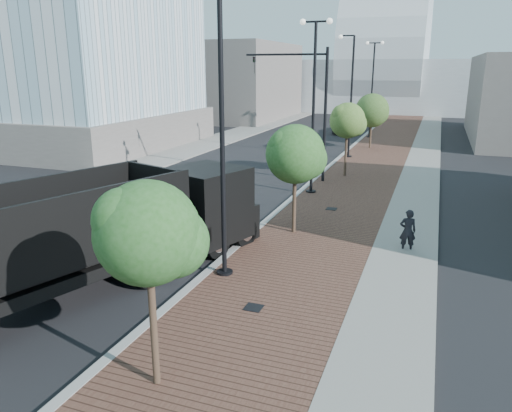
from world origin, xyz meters
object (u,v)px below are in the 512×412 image
(dump_truck, at_px, (137,231))
(pedestrian, at_px, (408,231))
(white_sedan, at_px, (62,251))
(dark_car_mid, at_px, (292,140))

(dump_truck, distance_m, pedestrian, 10.06)
(pedestrian, bearing_deg, white_sedan, 16.62)
(white_sedan, xyz_separation_m, dark_car_mid, (-0.32, 29.85, -0.15))
(white_sedan, bearing_deg, dump_truck, 22.38)
(dump_truck, xyz_separation_m, pedestrian, (8.51, 5.33, -0.69))
(dark_car_mid, distance_m, pedestrian, 26.44)
(dump_truck, distance_m, white_sedan, 2.84)
(dump_truck, relative_size, pedestrian, 8.10)
(white_sedan, bearing_deg, pedestrian, 35.94)
(pedestrian, bearing_deg, dark_car_mid, -76.09)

